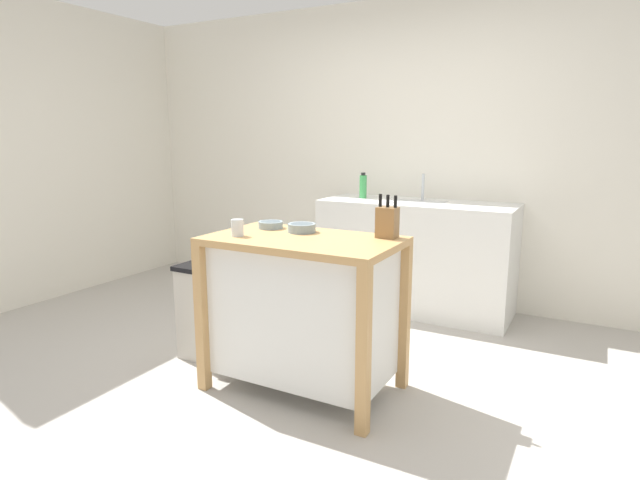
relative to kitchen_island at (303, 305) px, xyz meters
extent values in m
plane|color=#ADA8A0|center=(-0.13, 0.02, -0.50)|extent=(6.58, 6.58, 0.00)
cube|color=silver|center=(-0.13, 2.03, 0.80)|extent=(5.58, 0.10, 2.60)
cube|color=silver|center=(-2.93, 0.73, 0.80)|extent=(0.10, 2.60, 2.60)
cube|color=tan|center=(0.00, 0.00, 0.38)|extent=(1.07, 0.63, 0.04)
cube|color=silver|center=(0.00, 0.00, -0.02)|extent=(0.97, 0.53, 0.76)
cube|color=tan|center=(-0.50, -0.29, -0.07)|extent=(0.06, 0.06, 0.86)
cube|color=tan|center=(0.50, -0.29, -0.07)|extent=(0.06, 0.06, 0.86)
cube|color=tan|center=(-0.50, 0.29, -0.07)|extent=(0.06, 0.06, 0.86)
cube|color=tan|center=(0.50, 0.29, -0.07)|extent=(0.06, 0.06, 0.86)
cube|color=olive|center=(0.41, 0.22, 0.48)|extent=(0.11, 0.09, 0.17)
cylinder|color=black|center=(0.37, 0.22, 0.60)|extent=(0.02, 0.02, 0.07)
cylinder|color=black|center=(0.41, 0.22, 0.60)|extent=(0.02, 0.02, 0.07)
cylinder|color=black|center=(0.46, 0.22, 0.60)|extent=(0.02, 0.02, 0.07)
cylinder|color=gray|center=(-0.32, 0.16, 0.42)|extent=(0.15, 0.15, 0.04)
cylinder|color=#49555B|center=(-0.32, 0.16, 0.44)|extent=(0.12, 0.12, 0.01)
cylinder|color=gray|center=(-0.09, 0.13, 0.42)|extent=(0.16, 0.16, 0.05)
cylinder|color=#49555B|center=(-0.09, 0.13, 0.44)|extent=(0.13, 0.13, 0.01)
cylinder|color=silver|center=(-0.34, -0.14, 0.44)|extent=(0.07, 0.07, 0.10)
cube|color=#B7B2A8|center=(-0.77, 0.08, -0.20)|extent=(0.34, 0.26, 0.60)
cube|color=black|center=(-0.77, 0.08, 0.11)|extent=(0.36, 0.28, 0.03)
cube|color=silver|center=(0.10, 1.68, -0.04)|extent=(1.58, 0.60, 0.92)
cube|color=silver|center=(0.10, 1.66, 0.40)|extent=(0.44, 0.36, 0.03)
cylinder|color=#B7BCC1|center=(0.10, 1.82, 0.53)|extent=(0.02, 0.02, 0.22)
cylinder|color=green|center=(-0.39, 1.70, 0.51)|extent=(0.06, 0.06, 0.20)
cylinder|color=black|center=(-0.39, 1.70, 0.63)|extent=(0.04, 0.04, 0.02)
camera|label=1|loc=(1.45, -2.47, 0.95)|focal=29.50mm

